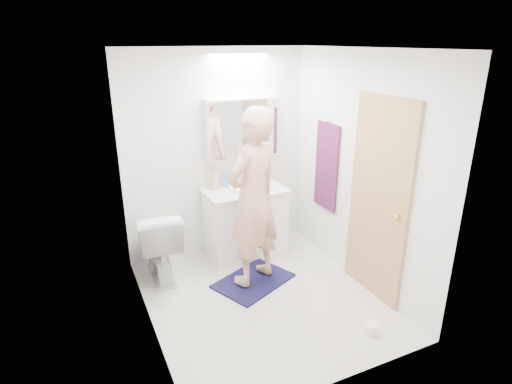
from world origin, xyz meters
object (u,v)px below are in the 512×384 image
person (253,198)px  toilet_paper_roll (371,329)px  vanity_cabinet (245,223)px  toilet (159,243)px  medicine_cabinet (242,128)px  toothbrush_cup (255,179)px  soap_bottle_a (214,179)px  soap_bottle_b (227,180)px

person → toilet_paper_roll: 1.63m
vanity_cabinet → toilet: size_ratio=1.12×
medicine_cabinet → person: size_ratio=0.48×
toothbrush_cup → soap_bottle_a: bearing=-178.9°
vanity_cabinet → soap_bottle_b: soap_bottle_b is taller
toothbrush_cup → toilet_paper_roll: size_ratio=0.91×
toilet → toothbrush_cup: bearing=-163.0°
toilet → soap_bottle_a: (0.75, 0.27, 0.54)m
medicine_cabinet → soap_bottle_b: bearing=-172.1°
soap_bottle_a → medicine_cabinet: bearing=9.0°
medicine_cabinet → toilet_paper_roll: (0.33, -2.09, -1.45)m
medicine_cabinet → toothbrush_cup: medicine_cabinet is taller
person → toothbrush_cup: person is taller
vanity_cabinet → toothbrush_cup: size_ratio=8.94×
soap_bottle_b → toothbrush_cup: size_ratio=1.64×
vanity_cabinet → person: person is taller
vanity_cabinet → soap_bottle_a: size_ratio=3.71×
person → soap_bottle_b: (0.04, 0.85, -0.07)m
toilet → toilet_paper_roll: size_ratio=7.30×
vanity_cabinet → toothbrush_cup: toothbrush_cup is taller
toilet → toothbrush_cup: size_ratio=7.97×
medicine_cabinet → person: bearing=-106.4°
medicine_cabinet → toilet: (-1.13, -0.33, -1.10)m
medicine_cabinet → toothbrush_cup: size_ratio=8.74×
person → medicine_cabinet: bearing=-130.2°
soap_bottle_a → soap_bottle_b: (0.16, 0.03, -0.04)m
toilet → toothbrush_cup: (1.27, 0.28, 0.47)m
vanity_cabinet → medicine_cabinet: bearing=73.7°
vanity_cabinet → medicine_cabinet: medicine_cabinet is taller
medicine_cabinet → person: (-0.26, -0.88, -0.53)m
soap_bottle_b → toilet_paper_roll: (0.55, -2.06, -0.85)m
toilet → person: (0.87, -0.55, 0.57)m
toothbrush_cup → person: bearing=-115.8°
soap_bottle_a → toothbrush_cup: bearing=1.1°
toilet_paper_roll → soap_bottle_a: bearing=109.4°
medicine_cabinet → soap_bottle_b: (-0.22, -0.03, -0.60)m
toilet → toothbrush_cup: toothbrush_cup is taller
vanity_cabinet → soap_bottle_a: (-0.32, 0.15, 0.55)m
toilet → vanity_cabinet: bearing=-169.1°
vanity_cabinet → toilet: 1.07m
toilet → soap_bottle_b: size_ratio=4.85×
toilet → soap_bottle_a: soap_bottle_a is taller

